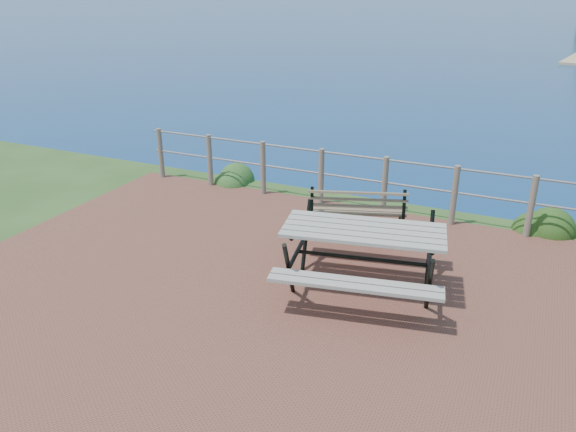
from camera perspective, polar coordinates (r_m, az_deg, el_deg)
name	(u,v)px	position (r m, az deg, el deg)	size (l,w,h in m)	color
ground	(307,309)	(6.95, 1.97, -9.47)	(10.00, 7.00, 0.12)	brown
safety_railing	(385,182)	(9.59, 9.80, 3.39)	(9.40, 0.10, 1.00)	#6B5B4C
picnic_table	(362,252)	(7.17, 7.57, -3.67)	(2.12, 1.72, 0.85)	#A59F94
park_bench	(357,203)	(8.69, 7.04, 1.35)	(1.53, 0.84, 0.84)	brown
shrub_lip_west	(238,182)	(11.23, -5.09, 3.43)	(0.74, 0.74, 0.47)	#1A471C
shrub_lip_east	(544,229)	(9.99, 24.59, -1.17)	(0.82, 0.82, 0.59)	#204214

